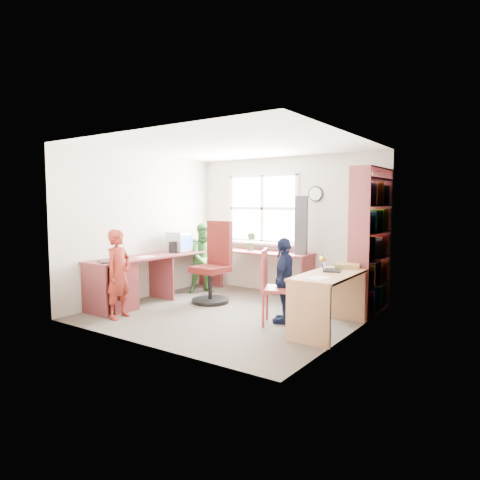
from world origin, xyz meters
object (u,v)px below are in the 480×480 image
Objects in this scene: cd_tower at (301,225)px; person_green at (205,258)px; bookshelf at (370,244)px; laptop_left at (110,259)px; swivel_chair at (214,267)px; right_desk at (329,290)px; wooden_chair at (273,284)px; crt_monitor at (179,242)px; l_desk at (152,276)px; potted_plant at (251,241)px; person_red at (119,274)px; person_navy at (284,280)px; laptop_right at (329,267)px.

cd_tower is 1.82m from person_green.
bookshelf is 3.77m from laptop_left.
swivel_chair is 1.06× the size of person_green.
person_green is (-0.58, 0.48, 0.06)m from swivel_chair.
right_desk is at bearing -69.07° from cd_tower.
crt_monitor is (-2.29, 0.67, 0.39)m from wooden_chair.
crt_monitor reaches higher than l_desk.
right_desk is at bearing 5.20° from l_desk.
right_desk is (2.84, 0.26, 0.07)m from l_desk.
cd_tower is at bearing 44.75° from l_desk.
potted_plant reaches higher than laptop_left.
bookshelf is 6.45× the size of potted_plant.
l_desk is 2.39× the size of person_red.
laptop_left is at bearing 61.09° from person_red.
laptop_left is (0.07, -1.53, -0.13)m from crt_monitor.
crt_monitor is at bearing 118.21° from laptop_left.
l_desk is at bearing -153.57° from bookshelf.
crt_monitor is 1.71m from person_red.
l_desk is 8.33× the size of crt_monitor.
bookshelf reaches higher than person_navy.
l_desk is 7.86× the size of laptop_left.
bookshelf is 1.70× the size of person_green.
bookshelf is 2.11× the size of wooden_chair.
potted_plant is at bearing 163.72° from cd_tower.
person_navy is (1.46, -1.40, -0.34)m from potted_plant.
cd_tower is 0.78× the size of person_green.
crt_monitor reaches higher than laptop_left.
l_desk is at bearing -151.85° from cd_tower.
person_navy is (2.19, 0.30, 0.12)m from l_desk.
person_green reaches higher than person_navy.
person_red reaches higher than person_green.
right_desk is 2.59m from potted_plant.
cd_tower reaches higher than crt_monitor.
laptop_left is at bearing -152.76° from person_green.
person_green is at bearing 160.11° from right_desk.
l_desk is 2.12m from wooden_chair.
l_desk is 3.06× the size of cd_tower.
person_navy reaches higher than laptop_left.
l_desk is 2.32× the size of right_desk.
l_desk is 1.20m from person_green.
crt_monitor is at bearing -171.60° from cd_tower.
wooden_chair is 1.75m from cd_tower.
wooden_chair is 2.27m from person_green.
right_desk is 1.96m from cd_tower.
l_desk is at bearing 80.10° from laptop_right.
l_desk is 3.35m from bookshelf.
right_desk is at bearing -95.50° from bookshelf.
wooden_chair is 0.80× the size of person_red.
person_red is 1.00× the size of person_green.
cd_tower reaches higher than swivel_chair.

